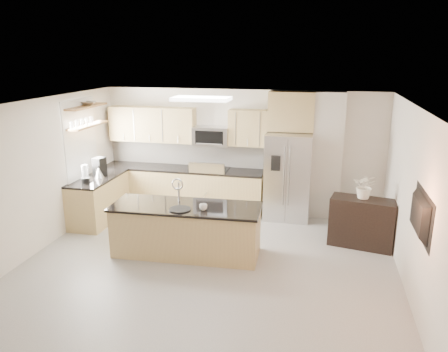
% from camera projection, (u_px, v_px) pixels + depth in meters
% --- Properties ---
extents(floor, '(6.50, 6.50, 0.00)m').
position_uv_depth(floor, '(201.00, 277.00, 6.71)').
color(floor, '#A4A29C').
rests_on(floor, ground).
extents(ceiling, '(6.00, 6.50, 0.02)m').
position_uv_depth(ceiling, '(198.00, 108.00, 6.01)').
color(ceiling, silver).
rests_on(ceiling, wall_back).
extents(wall_back, '(6.00, 0.02, 2.60)m').
position_uv_depth(wall_back, '(241.00, 150.00, 9.41)').
color(wall_back, beige).
rests_on(wall_back, floor).
extents(wall_front, '(6.00, 0.02, 2.60)m').
position_uv_depth(wall_front, '(82.00, 331.00, 3.31)').
color(wall_front, beige).
rests_on(wall_front, floor).
extents(wall_left, '(0.02, 6.50, 2.60)m').
position_uv_depth(wall_left, '(20.00, 184.00, 7.00)').
color(wall_left, beige).
rests_on(wall_left, floor).
extents(wall_right, '(0.02, 6.50, 2.60)m').
position_uv_depth(wall_right, '(420.00, 214.00, 5.72)').
color(wall_right, beige).
rests_on(wall_right, floor).
extents(back_counter, '(3.55, 0.66, 1.44)m').
position_uv_depth(back_counter, '(183.00, 188.00, 9.60)').
color(back_counter, tan).
rests_on(back_counter, floor).
extents(left_counter, '(0.66, 1.50, 0.92)m').
position_uv_depth(left_counter, '(99.00, 199.00, 8.89)').
color(left_counter, tan).
rests_on(left_counter, floor).
extents(range, '(0.76, 0.64, 1.14)m').
position_uv_depth(range, '(210.00, 190.00, 9.45)').
color(range, black).
rests_on(range, floor).
extents(upper_cabinets, '(3.50, 0.33, 0.75)m').
position_uv_depth(upper_cabinets, '(180.00, 125.00, 9.39)').
color(upper_cabinets, tan).
rests_on(upper_cabinets, wall_back).
extents(microwave, '(0.76, 0.40, 0.40)m').
position_uv_depth(microwave, '(211.00, 136.00, 9.25)').
color(microwave, '#B6B6B8').
rests_on(microwave, upper_cabinets).
extents(refrigerator, '(0.92, 0.78, 1.78)m').
position_uv_depth(refrigerator, '(288.00, 176.00, 8.94)').
color(refrigerator, '#B6B6B8').
rests_on(refrigerator, floor).
extents(partition_column, '(0.60, 0.30, 2.60)m').
position_uv_depth(partition_column, '(327.00, 156.00, 8.88)').
color(partition_column, beige).
rests_on(partition_column, floor).
extents(window, '(0.04, 1.15, 1.65)m').
position_uv_depth(window, '(80.00, 141.00, 8.63)').
color(window, white).
rests_on(window, wall_left).
extents(shelf_lower, '(0.30, 1.20, 0.04)m').
position_uv_depth(shelf_lower, '(87.00, 125.00, 8.62)').
color(shelf_lower, olive).
rests_on(shelf_lower, wall_left).
extents(shelf_upper, '(0.30, 1.20, 0.04)m').
position_uv_depth(shelf_upper, '(86.00, 107.00, 8.52)').
color(shelf_upper, olive).
rests_on(shelf_upper, wall_left).
extents(ceiling_fixture, '(1.00, 0.50, 0.06)m').
position_uv_depth(ceiling_fixture, '(201.00, 99.00, 7.60)').
color(ceiling_fixture, white).
rests_on(ceiling_fixture, ceiling).
extents(island, '(2.54, 1.01, 1.29)m').
position_uv_depth(island, '(186.00, 230.00, 7.41)').
color(island, tan).
rests_on(island, floor).
extents(credenza, '(1.17, 0.66, 0.88)m').
position_uv_depth(credenza, '(362.00, 223.00, 7.71)').
color(credenza, black).
rests_on(credenza, floor).
extents(cup, '(0.13, 0.13, 0.10)m').
position_uv_depth(cup, '(203.00, 207.00, 7.08)').
color(cup, white).
rests_on(cup, island).
extents(platter, '(0.46, 0.46, 0.02)m').
position_uv_depth(platter, '(180.00, 209.00, 7.10)').
color(platter, black).
rests_on(platter, island).
extents(blender, '(0.16, 0.16, 0.37)m').
position_uv_depth(blender, '(85.00, 175.00, 8.32)').
color(blender, black).
rests_on(blender, left_counter).
extents(kettle, '(0.19, 0.19, 0.24)m').
position_uv_depth(kettle, '(99.00, 172.00, 8.73)').
color(kettle, '#B6B6B8').
rests_on(kettle, left_counter).
extents(coffee_maker, '(0.23, 0.27, 0.37)m').
position_uv_depth(coffee_maker, '(99.00, 167.00, 8.88)').
color(coffee_maker, black).
rests_on(coffee_maker, left_counter).
extents(bowl, '(0.46, 0.46, 0.09)m').
position_uv_depth(bowl, '(88.00, 103.00, 8.61)').
color(bowl, '#B6B6B8').
rests_on(bowl, shelf_upper).
extents(flower_vase, '(0.70, 0.63, 0.67)m').
position_uv_depth(flower_vase, '(366.00, 180.00, 7.54)').
color(flower_vase, white).
rests_on(flower_vase, credenza).
extents(television, '(0.14, 1.08, 0.62)m').
position_uv_depth(television, '(416.00, 215.00, 5.54)').
color(television, black).
rests_on(television, wall_right).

